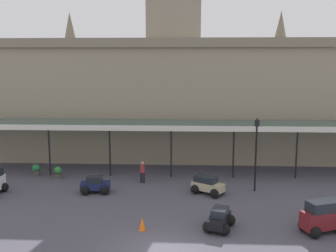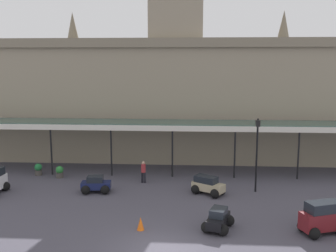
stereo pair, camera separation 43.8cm
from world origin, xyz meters
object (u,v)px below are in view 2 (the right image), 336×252
car_black_sedan (218,221)px  pedestrian_near_entrance (143,171)px  car_navy_sedan (96,185)px  car_beige_estate (208,186)px  victorian_lamppost (257,147)px  planter_near_kerb (38,169)px  traffic_cone (141,224)px  planter_forecourt_centre (60,172)px  car_maroon_van (323,219)px

car_black_sedan → pedestrian_near_entrance: pedestrian_near_entrance is taller
car_navy_sedan → car_beige_estate: 7.88m
victorian_lamppost → planter_near_kerb: victorian_lamppost is taller
car_navy_sedan → car_beige_estate: size_ratio=0.88×
traffic_cone → planter_forecourt_centre: bearing=129.7°
car_navy_sedan → victorian_lamppost: victorian_lamppost is taller
car_beige_estate → traffic_cone: 7.30m
car_navy_sedan → victorian_lamppost: (11.29, 0.87, 2.75)m
traffic_cone → planter_forecourt_centre: (-7.75, 9.35, 0.13)m
victorian_lamppost → traffic_cone: bearing=-136.6°
planter_forecourt_centre → car_maroon_van: bearing=-27.6°
car_maroon_van → pedestrian_near_entrance: (-10.69, 8.32, 0.10)m
car_black_sedan → car_beige_estate: (-0.34, 5.82, 0.06)m
victorian_lamppost → planter_near_kerb: size_ratio=5.49×
car_maroon_van → traffic_cone: car_maroon_van is taller
car_navy_sedan → car_black_sedan: (8.22, -5.70, 0.00)m
car_black_sedan → planter_forecourt_centre: bearing=143.1°
pedestrian_near_entrance → car_navy_sedan: bearing=-141.4°
car_navy_sedan → traffic_cone: bearing=-56.6°
planter_near_kerb → victorian_lamppost: bearing=-10.1°
planter_near_kerb → car_maroon_van: bearing=-26.6°
victorian_lamppost → planter_near_kerb: 17.53m
traffic_cone → planter_near_kerb: planter_near_kerb is taller
planter_near_kerb → car_beige_estate: bearing=-15.6°
planter_forecourt_centre → planter_near_kerb: 2.08m
car_beige_estate → victorian_lamppost: (3.40, 0.75, 2.69)m
car_black_sedan → planter_forecourt_centre: car_black_sedan is taller
car_beige_estate → victorian_lamppost: 4.40m
car_black_sedan → pedestrian_near_entrance: 9.65m
car_maroon_van → pedestrian_near_entrance: car_maroon_van is taller
car_black_sedan → car_beige_estate: size_ratio=0.92×
car_navy_sedan → planter_near_kerb: bearing=145.8°
pedestrian_near_entrance → victorian_lamppost: bearing=-10.9°
victorian_lamppost → planter_forecourt_centre: (-15.05, 2.44, -2.76)m
car_beige_estate → planter_near_kerb: size_ratio=2.53×
traffic_cone → pedestrian_near_entrance: bearing=96.1°
car_maroon_van → pedestrian_near_entrance: 13.55m
car_navy_sedan → car_black_sedan: bearing=-34.7°
car_maroon_van → planter_near_kerb: (-19.52, 9.79, -0.32)m
victorian_lamppost → traffic_cone: size_ratio=7.33×
car_maroon_van → car_black_sedan: bearing=178.2°
car_navy_sedan → car_beige_estate: bearing=0.9°
car_maroon_van → traffic_cone: (-9.78, -0.17, -0.45)m
car_maroon_van → planter_near_kerb: bearing=153.4°
car_maroon_van → car_beige_estate: car_maroon_van is taller
car_black_sedan → traffic_cone: bearing=-175.4°
car_maroon_van → car_navy_sedan: (-13.76, 5.88, -0.30)m
car_navy_sedan → planter_forecourt_centre: 5.01m
pedestrian_near_entrance → victorian_lamppost: (8.22, -1.58, 2.34)m
car_navy_sedan → pedestrian_near_entrance: 3.95m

